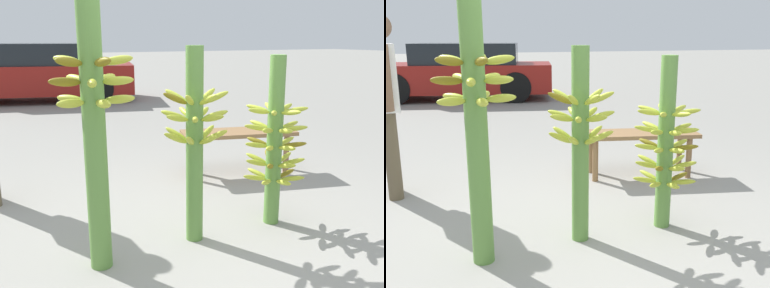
% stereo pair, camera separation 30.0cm
% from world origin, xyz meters
% --- Properties ---
extents(ground_plane, '(80.00, 80.00, 0.00)m').
position_xyz_m(ground_plane, '(0.00, 0.00, 0.00)').
color(ground_plane, gray).
extents(banana_stalk_left, '(0.51, 0.50, 1.71)m').
position_xyz_m(banana_stalk_left, '(-0.72, 0.09, 0.92)').
color(banana_stalk_left, '#5B8C3D').
rests_on(banana_stalk_left, ground_plane).
extents(banana_stalk_center, '(0.49, 0.48, 1.40)m').
position_xyz_m(banana_stalk_center, '(-0.01, 0.17, 0.75)').
color(banana_stalk_center, '#5B8C3D').
rests_on(banana_stalk_center, ground_plane).
extents(banana_stalk_right, '(0.49, 0.49, 1.32)m').
position_xyz_m(banana_stalk_right, '(0.68, 0.16, 0.66)').
color(banana_stalk_right, '#5B8C3D').
rests_on(banana_stalk_right, ground_plane).
extents(market_bench, '(1.27, 0.68, 0.48)m').
position_xyz_m(market_bench, '(1.12, 1.36, 0.40)').
color(market_bench, olive).
rests_on(market_bench, ground_plane).
extents(parked_car, '(4.54, 2.66, 1.32)m').
position_xyz_m(parked_car, '(-0.04, 8.06, 0.65)').
color(parked_car, maroon).
rests_on(parked_car, ground_plane).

